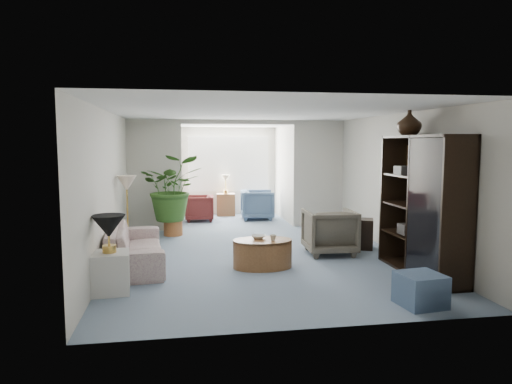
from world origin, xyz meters
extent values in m
plane|color=#8498AE|center=(0.00, 0.00, 0.00)|extent=(6.00, 6.00, 0.00)
plane|color=#8498AE|center=(0.00, 4.10, 0.00)|extent=(2.60, 2.60, 0.00)
cube|color=beige|center=(-1.90, 3.00, 1.25)|extent=(1.20, 0.12, 2.50)
cube|color=beige|center=(1.90, 3.00, 1.25)|extent=(1.20, 0.12, 2.50)
cube|color=beige|center=(0.00, 3.00, 2.45)|extent=(2.60, 0.12, 0.10)
cube|color=white|center=(0.00, 5.18, 1.40)|extent=(2.20, 0.02, 1.50)
cube|color=white|center=(0.00, 5.15, 1.40)|extent=(2.20, 0.02, 1.50)
cube|color=beige|center=(2.46, -0.10, 1.70)|extent=(0.04, 0.50, 0.40)
imported|color=beige|center=(-2.09, -0.02, 0.32)|extent=(1.04, 2.26, 0.64)
cube|color=silver|center=(-2.29, -1.37, 0.27)|extent=(0.53, 0.53, 0.54)
cone|color=black|center=(-2.29, -1.37, 0.89)|extent=(0.44, 0.44, 0.30)
cone|color=beige|center=(-2.31, 1.09, 1.25)|extent=(0.36, 0.36, 0.28)
cylinder|color=brown|center=(-0.07, -0.47, 0.23)|extent=(1.20, 1.20, 0.45)
imported|color=silver|center=(-0.12, -0.37, 0.48)|extent=(0.29, 0.29, 0.06)
imported|color=beige|center=(0.08, -0.57, 0.50)|extent=(0.13, 0.13, 0.09)
imported|color=#666051|center=(1.28, 0.25, 0.40)|extent=(0.90, 0.92, 0.80)
cube|color=black|center=(1.98, 0.55, 0.28)|extent=(0.58, 0.53, 0.56)
cube|color=black|center=(2.23, -1.22, 1.05)|extent=(0.50, 1.89, 2.10)
imported|color=black|center=(2.23, -0.72, 2.30)|extent=(0.38, 0.38, 0.40)
cube|color=slate|center=(1.52, -2.52, 0.20)|extent=(0.55, 0.55, 0.40)
cylinder|color=#A65E30|center=(-1.50, 2.41, 0.16)|extent=(0.40, 0.40, 0.32)
imported|color=#315C1F|center=(-1.50, 2.41, 1.03)|extent=(1.27, 1.10, 1.41)
imported|color=slate|center=(0.64, 4.19, 0.38)|extent=(0.90, 0.88, 0.76)
imported|color=maroon|center=(-0.86, 4.19, 0.33)|extent=(0.77, 0.75, 0.65)
cube|color=brown|center=(-0.11, 4.94, 0.30)|extent=(0.52, 0.42, 0.60)
cube|color=#292623|center=(2.18, -1.66, 0.64)|extent=(0.30, 0.26, 0.16)
cube|color=#3F3D3B|center=(2.18, -1.43, 1.09)|extent=(0.30, 0.26, 0.16)
cube|color=#33302E|center=(2.18, -0.95, 0.64)|extent=(0.30, 0.26, 0.16)
cube|color=#494744|center=(2.18, -0.77, 1.54)|extent=(0.30, 0.26, 0.16)
camera|label=1|loc=(-1.38, -7.69, 2.00)|focal=32.91mm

